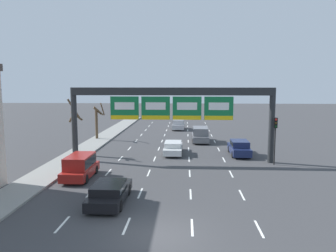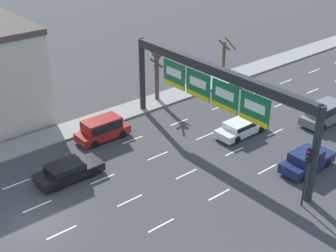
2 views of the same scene
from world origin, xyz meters
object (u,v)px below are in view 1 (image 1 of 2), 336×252
at_px(suv_red, 80,165).
at_px(tree_bare_closest, 74,127).
at_px(suv_grey, 200,134).
at_px(traffic_light_near_gantry, 275,131).
at_px(suv_silver, 178,124).
at_px(car_white, 173,147).
at_px(car_black, 110,192).
at_px(tree_bare_third, 97,121).
at_px(car_navy, 239,147).
at_px(sign_gantry, 171,103).

distance_m(suv_red, tree_bare_closest, 9.00).
height_order(suv_grey, traffic_light_near_gantry, traffic_light_near_gantry).
xyz_separation_m(suv_silver, car_white, (-0.15, -18.37, -0.21)).
height_order(suv_silver, car_black, suv_silver).
xyz_separation_m(suv_silver, tree_bare_closest, (-10.06, -19.41, 1.89)).
height_order(suv_silver, tree_bare_closest, tree_bare_closest).
bearing_deg(car_black, tree_bare_closest, 116.63).
bearing_deg(traffic_light_near_gantry, suv_silver, 111.75).
distance_m(car_white, traffic_light_near_gantry, 10.32).
bearing_deg(suv_grey, tree_bare_third, 175.50).
bearing_deg(suv_red, tree_bare_third, 100.96).
height_order(car_black, suv_red, suv_red).
relative_size(car_navy, tree_bare_closest, 0.82).
height_order(suv_grey, car_black, suv_grey).
bearing_deg(sign_gantry, suv_silver, 89.54).
distance_m(sign_gantry, suv_silver, 22.21).
bearing_deg(tree_bare_third, suv_silver, 44.67).
bearing_deg(car_black, suv_silver, 84.03).
distance_m(car_navy, traffic_light_near_gantry, 5.09).
bearing_deg(sign_gantry, suv_red, -138.69).
xyz_separation_m(car_navy, tree_bare_closest, (-16.61, -0.74, 1.99)).
height_order(suv_silver, car_white, suv_silver).
distance_m(sign_gantry, car_white, 5.78).
relative_size(suv_silver, suv_grey, 0.88).
height_order(car_navy, suv_red, suv_red).
height_order(car_white, suv_red, suv_red).
bearing_deg(car_navy, sign_gantry, -155.32).
bearing_deg(tree_bare_third, traffic_light_near_gantry, -32.88).
xyz_separation_m(sign_gantry, tree_bare_closest, (-9.88, 2.35, -2.57)).
bearing_deg(tree_bare_third, car_navy, -26.99).
xyz_separation_m(car_white, suv_red, (-6.70, -9.25, 0.30)).
distance_m(car_black, traffic_light_near_gantry, 16.18).
height_order(sign_gantry, tree_bare_third, sign_gantry).
xyz_separation_m(suv_grey, tree_bare_closest, (-13.02, -8.25, 1.79)).
relative_size(suv_red, traffic_light_near_gantry, 1.04).
relative_size(sign_gantry, suv_silver, 4.47).
bearing_deg(car_white, sign_gantry, -90.50).
bearing_deg(car_white, suv_grey, 66.68).
relative_size(suv_silver, car_black, 0.87).
distance_m(car_black, suv_red, 6.11).
bearing_deg(tree_bare_third, sign_gantry, -49.16).
distance_m(suv_grey, tree_bare_closest, 15.52).
bearing_deg(sign_gantry, tree_bare_third, 130.84).
relative_size(sign_gantry, tree_bare_closest, 3.35).
bearing_deg(suv_silver, car_white, -90.45).
height_order(sign_gantry, suv_red, sign_gantry).
bearing_deg(sign_gantry, traffic_light_near_gantry, -4.93).
height_order(suv_grey, car_white, suv_grey).
distance_m(suv_grey, tree_bare_third, 13.32).
bearing_deg(sign_gantry, car_navy, 24.68).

